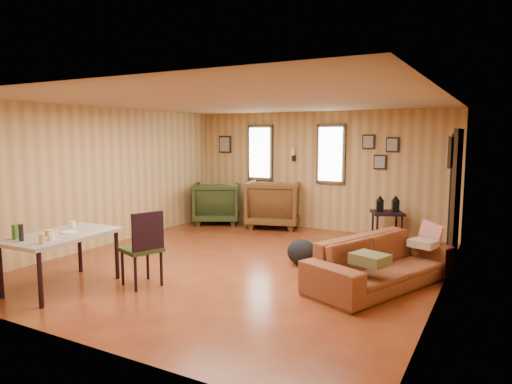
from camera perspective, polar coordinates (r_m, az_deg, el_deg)
room at (r=6.86m, az=0.74°, el=1.09°), size 5.54×6.04×2.44m
sofa at (r=6.07m, az=15.39°, el=-7.52°), size 1.40×2.22×0.84m
recliner_brown at (r=9.60m, az=2.33°, el=-1.16°), size 1.30×1.25×1.09m
recliner_green at (r=10.06m, az=-4.92°, el=-1.09°), size 1.28×1.25×0.99m
end_table at (r=9.63m, az=0.66°, el=-1.88°), size 0.71×0.67×0.75m
side_table at (r=8.56m, az=16.10°, el=-2.20°), size 0.71×0.71×0.85m
cooler at (r=8.02m, az=13.91°, el=-5.99°), size 0.39×0.28×0.27m
backpack at (r=6.85m, az=5.77°, el=-7.53°), size 0.54×0.47×0.40m
sofa_pillows at (r=6.12m, az=17.66°, el=-6.69°), size 0.90×1.74×0.35m
dining_table at (r=6.24m, az=-23.29°, el=-5.41°), size 0.86×1.39×0.90m
dining_chair at (r=5.97m, az=-13.83°, el=-6.40°), size 0.57×0.57×0.98m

